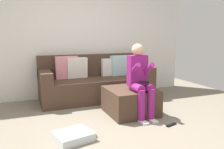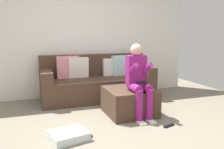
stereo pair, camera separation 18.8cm
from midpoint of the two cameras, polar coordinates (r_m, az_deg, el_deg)
The scene contains 8 objects.
ground_plane at distance 3.26m, azimuth 2.35°, elevation -14.62°, with size 6.71×6.71×0.00m, color slate.
wall_back at distance 5.21m, azimuth -7.07°, elevation 8.92°, with size 5.16×0.10×2.57m, color silver.
couch_sectional at distance 4.96m, azimuth -2.58°, elevation -1.84°, with size 2.33×0.90×0.93m.
ottoman at distance 4.03m, azimuth 5.56°, elevation -6.53°, with size 0.78×0.81×0.44m, color #473326.
person_seated at distance 3.78m, azimuth 8.01°, elevation -1.08°, with size 0.32×0.59×1.20m.
storage_bin at distance 3.15m, azimuth -8.87°, elevation -14.55°, with size 0.46×0.39×0.11m, color silver.
remote_near_ottoman at distance 3.66m, azimuth 15.25°, elevation -12.04°, with size 0.20×0.04×0.02m, color black.
remote_by_storage_bin at distance 3.23m, azimuth -4.72°, elevation -14.71°, with size 0.18×0.05×0.02m, color black.
Camera 2 is at (-1.01, -2.80, 1.34)m, focal length 37.29 mm.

